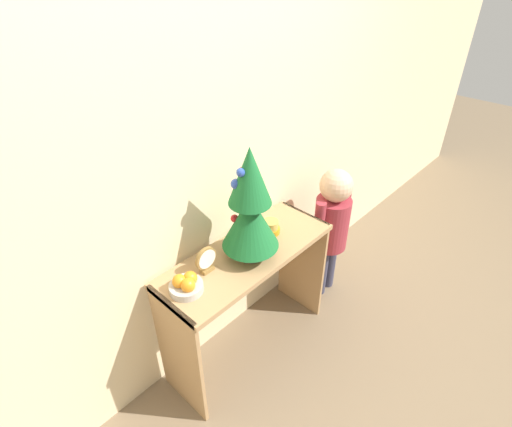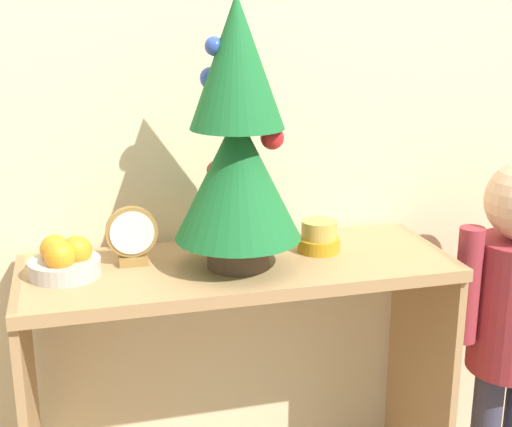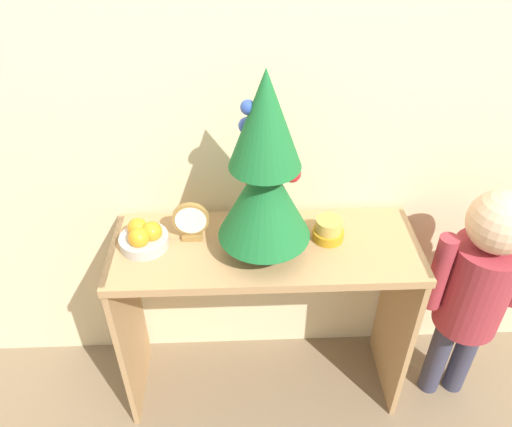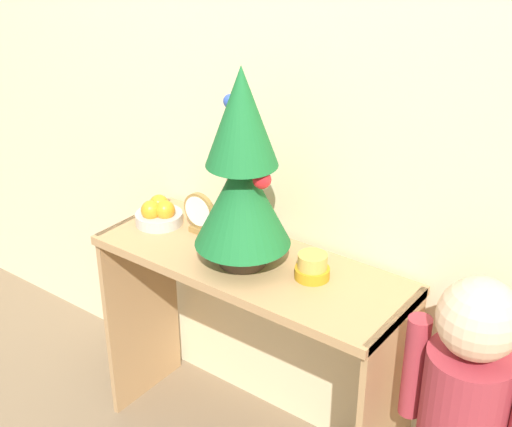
# 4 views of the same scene
# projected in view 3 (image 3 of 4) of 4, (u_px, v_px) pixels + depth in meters

# --- Properties ---
(ground_plane) EXTENTS (12.00, 12.00, 0.00)m
(ground_plane) POSITION_uv_depth(u_px,v_px,m) (266.00, 423.00, 1.95)
(ground_plane) COLOR #7A664C
(back_wall) EXTENTS (7.00, 0.05, 2.50)m
(back_wall) POSITION_uv_depth(u_px,v_px,m) (263.00, 73.00, 1.54)
(back_wall) COLOR beige
(back_wall) RESTS_ON ground_plane
(console_table) EXTENTS (1.03, 0.38, 0.75)m
(console_table) POSITION_uv_depth(u_px,v_px,m) (265.00, 285.00, 1.76)
(console_table) COLOR tan
(console_table) RESTS_ON ground_plane
(mini_tree) EXTENTS (0.29, 0.29, 0.61)m
(mini_tree) POSITION_uv_depth(u_px,v_px,m) (265.00, 174.00, 1.45)
(mini_tree) COLOR #4C3828
(mini_tree) RESTS_ON console_table
(fruit_bowl) EXTENTS (0.16, 0.16, 0.09)m
(fruit_bowl) POSITION_uv_depth(u_px,v_px,m) (144.00, 237.00, 1.62)
(fruit_bowl) COLOR #B7B2A8
(fruit_bowl) RESTS_ON console_table
(singing_bowl) EXTENTS (0.10, 0.10, 0.08)m
(singing_bowl) POSITION_uv_depth(u_px,v_px,m) (328.00, 230.00, 1.65)
(singing_bowl) COLOR #B78419
(singing_bowl) RESTS_ON console_table
(desk_clock) EXTENTS (0.12, 0.04, 0.14)m
(desk_clock) POSITION_uv_depth(u_px,v_px,m) (191.00, 222.00, 1.64)
(desk_clock) COLOR olive
(desk_clock) RESTS_ON console_table
(child_figure) EXTENTS (0.36, 0.23, 0.97)m
(child_figure) POSITION_uv_depth(u_px,v_px,m) (478.00, 282.00, 1.72)
(child_figure) COLOR #38384C
(child_figure) RESTS_ON ground_plane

